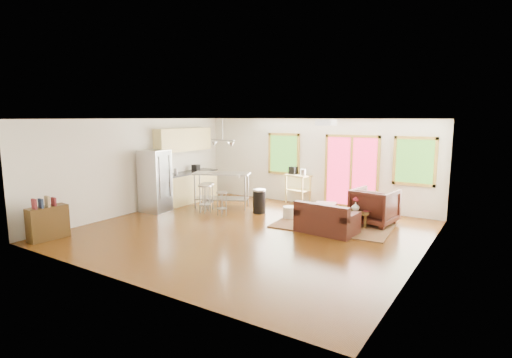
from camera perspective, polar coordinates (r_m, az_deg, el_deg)
The scene contains 29 objects.
floor at distance 9.40m, azimuth -1.00°, elevation -7.54°, with size 7.50×7.00×0.02m, color #3B2008.
ceiling at distance 9.02m, azimuth -1.04°, elevation 8.63°, with size 7.50×7.00×0.02m, color white.
back_wall at distance 12.17m, azimuth 8.22°, elevation 2.41°, with size 7.50×0.02×2.60m, color silver.
left_wall at distance 11.62m, azimuth -16.62°, elevation 1.84°, with size 0.02×7.00×2.60m, color silver.
right_wall at distance 7.72m, azimuth 22.87°, elevation -1.87°, with size 0.02×7.00×2.60m, color silver.
front_wall at distance 6.55m, azimuth -18.39°, elevation -3.44°, with size 7.50×0.02×2.60m, color silver.
window_left at distance 12.55m, azimuth 3.98°, elevation 3.59°, with size 1.10×0.05×1.30m.
french_doors at distance 11.71m, azimuth 13.44°, elevation 1.02°, with size 1.60×0.05×2.10m.
window_right at distance 11.22m, azimuth 21.73°, elevation 2.37°, with size 1.10×0.05×1.30m.
rug at distance 10.19m, azimuth 11.16°, elevation -6.28°, with size 2.73×2.10×0.03m, color #475F35.
loveseat at distance 9.35m, azimuth 9.98°, elevation -5.91°, with size 1.41×0.88×0.72m.
coffee_table at distance 10.07m, azimuth 13.09°, elevation -4.61°, with size 1.10×0.81×0.39m.
armchair at distance 10.29m, azimuth 16.57°, elevation -3.55°, with size 0.97×0.91×1.00m, color black.
ottoman at distance 10.87m, azimuth 9.87°, elevation -4.37°, with size 0.55×0.55×0.36m, color black.
pouf at distance 10.55m, azimuth 4.85°, elevation -4.80°, with size 0.36×0.36×0.32m, color beige.
vase at distance 9.95m, azimuth 14.03°, elevation -3.72°, with size 0.24×0.25×0.34m.
book at distance 10.02m, azimuth 15.19°, elevation -3.49°, with size 0.23×0.03×0.31m, color maroon.
cabinets at distance 12.65m, azimuth -9.90°, elevation 0.91°, with size 0.64×2.24×2.30m.
refrigerator at distance 11.54m, azimuth -14.20°, elevation -0.27°, with size 0.77×0.75×1.74m.
island at distance 11.74m, azimuth -4.93°, elevation -0.67°, with size 1.76×1.27×1.03m.
cup at distance 11.27m, azimuth -2.52°, elevation 0.48°, with size 0.11×0.09×0.11m, color white.
bar_stool_a at distance 11.47m, azimuth -6.93°, elevation -1.57°, with size 0.39×0.39×0.78m.
bar_stool_b at distance 11.15m, azimuth -7.32°, elevation -1.86°, with size 0.44×0.44×0.79m.
bar_stool_c at distance 10.80m, azimuth -4.92°, elevation -2.71°, with size 0.38×0.38×0.65m.
trash_can at distance 11.08m, azimuth 0.46°, elevation -3.16°, with size 0.47×0.47×0.67m.
kitchen_cart at distance 12.30m, azimuth 5.95°, elevation 0.05°, with size 0.83×0.62×1.13m.
bookshelf at distance 9.83m, azimuth -27.60°, elevation -5.50°, with size 0.37×0.84×0.97m.
ceiling_flush at distance 8.79m, azimuth 9.97°, elevation 7.98°, with size 0.35×0.35×0.12m, color white.
pendant_light at distance 11.37m, azimuth -4.80°, elevation 5.05°, with size 0.80×0.18×0.79m.
Camera 1 is at (5.02, -7.50, 2.64)m, focal length 28.00 mm.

